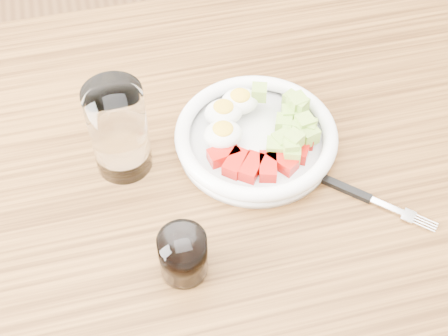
{
  "coord_description": "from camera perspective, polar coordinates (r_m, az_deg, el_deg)",
  "views": [
    {
      "loc": [
        -0.14,
        -0.51,
        1.48
      ],
      "look_at": [
        -0.01,
        0.01,
        0.8
      ],
      "focal_mm": 50.0,
      "sensor_mm": 36.0,
      "label": 1
    }
  ],
  "objects": [
    {
      "name": "water_glass",
      "position": [
        0.87,
        -9.61,
        3.46
      ],
      "size": [
        0.08,
        0.08,
        0.15
      ],
      "primitive_type": "cylinder",
      "color": "white",
      "rests_on": "dining_table"
    },
    {
      "name": "coffee_glass",
      "position": [
        0.79,
        -3.76,
        -7.94
      ],
      "size": [
        0.06,
        0.06,
        0.07
      ],
      "color": "white",
      "rests_on": "dining_table"
    },
    {
      "name": "fork",
      "position": [
        0.9,
        12.18,
        -2.34
      ],
      "size": [
        0.14,
        0.14,
        0.01
      ],
      "color": "black",
      "rests_on": "dining_table"
    },
    {
      "name": "bowl",
      "position": [
        0.92,
        2.99,
        3.03
      ],
      "size": [
        0.24,
        0.24,
        0.06
      ],
      "color": "white",
      "rests_on": "dining_table"
    },
    {
      "name": "dining_table",
      "position": [
        0.97,
        0.72,
        -5.1
      ],
      "size": [
        1.5,
        0.9,
        0.77
      ],
      "color": "brown",
      "rests_on": "ground"
    }
  ]
}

